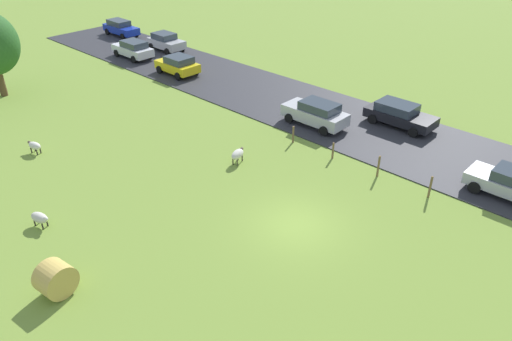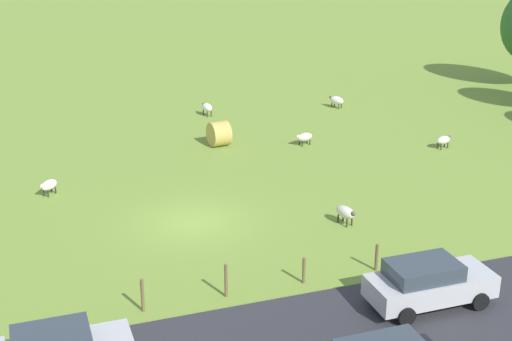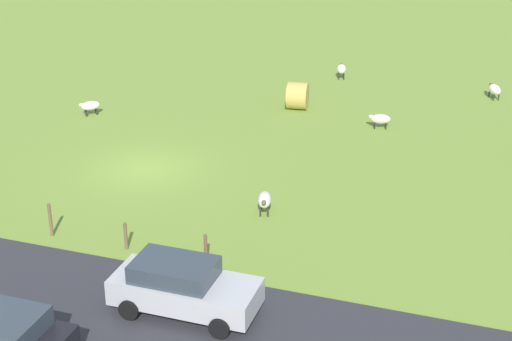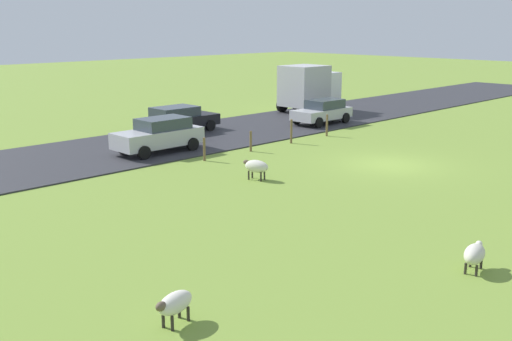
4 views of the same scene
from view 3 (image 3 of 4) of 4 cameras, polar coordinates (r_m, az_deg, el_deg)
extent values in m
plane|color=olive|center=(33.67, -8.22, 0.11)|extent=(160.00, 160.00, 0.00)
ellipsoid|color=white|center=(40.50, -12.17, 4.72)|extent=(1.02, 1.03, 0.48)
ellipsoid|color=silver|center=(40.36, -12.81, 4.76)|extent=(0.31, 0.31, 0.20)
cylinder|color=#2D2823|center=(40.43, -12.45, 4.15)|extent=(0.07, 0.07, 0.33)
cylinder|color=#2D2823|center=(40.67, -12.54, 4.26)|extent=(0.07, 0.07, 0.33)
cylinder|color=#2D2823|center=(40.54, -11.71, 4.27)|extent=(0.07, 0.07, 0.33)
cylinder|color=#2D2823|center=(40.78, -11.81, 4.38)|extent=(0.07, 0.07, 0.33)
ellipsoid|color=white|center=(45.98, 6.36, 7.48)|extent=(1.01, 0.74, 0.53)
ellipsoid|color=brown|center=(46.37, 6.35, 7.77)|extent=(0.30, 0.24, 0.20)
cylinder|color=#2D2823|center=(46.33, 6.14, 7.12)|extent=(0.07, 0.07, 0.37)
cylinder|color=#2D2823|center=(46.34, 6.51, 7.11)|extent=(0.07, 0.07, 0.37)
cylinder|color=#2D2823|center=(45.85, 6.16, 6.94)|extent=(0.07, 0.07, 0.37)
cylinder|color=#2D2823|center=(45.86, 6.53, 6.93)|extent=(0.07, 0.07, 0.37)
ellipsoid|color=beige|center=(38.29, 9.22, 3.79)|extent=(0.71, 1.07, 0.49)
ellipsoid|color=silver|center=(38.22, 8.53, 3.97)|extent=(0.24, 0.30, 0.20)
cylinder|color=#2D2823|center=(38.26, 8.80, 3.27)|extent=(0.07, 0.07, 0.29)
cylinder|color=#2D2823|center=(38.51, 8.78, 3.41)|extent=(0.07, 0.07, 0.29)
cylinder|color=#2D2823|center=(38.30, 9.60, 3.24)|extent=(0.07, 0.07, 0.29)
cylinder|color=#2D2823|center=(38.55, 9.58, 3.38)|extent=(0.07, 0.07, 0.29)
ellipsoid|color=white|center=(44.05, 17.27, 5.75)|extent=(1.17, 0.96, 0.53)
ellipsoid|color=brown|center=(44.43, 17.02, 6.10)|extent=(0.31, 0.28, 0.20)
cylinder|color=#2D2823|center=(44.33, 16.88, 5.42)|extent=(0.07, 0.07, 0.33)
cylinder|color=#2D2823|center=(44.46, 17.23, 5.42)|extent=(0.07, 0.07, 0.33)
cylinder|color=#2D2823|center=(43.85, 17.19, 5.18)|extent=(0.07, 0.07, 0.33)
cylinder|color=#2D2823|center=(43.98, 17.54, 5.19)|extent=(0.07, 0.07, 0.33)
ellipsoid|color=silver|center=(29.28, 0.64, -2.18)|extent=(1.15, 0.78, 0.52)
ellipsoid|color=brown|center=(28.78, 0.59, -2.41)|extent=(0.30, 0.24, 0.20)
cylinder|color=#2D2823|center=(29.19, 0.88, -3.10)|extent=(0.07, 0.07, 0.37)
cylinder|color=#2D2823|center=(29.20, 0.33, -3.09)|extent=(0.07, 0.07, 0.37)
cylinder|color=#2D2823|center=(29.71, 0.94, -2.60)|extent=(0.07, 0.07, 0.37)
cylinder|color=#2D2823|center=(29.72, 0.39, -2.58)|extent=(0.07, 0.07, 0.37)
cylinder|color=tan|center=(40.57, 3.10, 5.56)|extent=(1.53, 1.21, 1.41)
cylinder|color=brown|center=(28.59, -14.99, -3.56)|extent=(0.12, 0.12, 1.29)
cylinder|color=brown|center=(27.21, -9.63, -4.81)|extent=(0.12, 0.12, 1.03)
cylinder|color=brown|center=(26.03, -3.75, -5.83)|extent=(0.12, 0.12, 1.10)
cylinder|color=black|center=(22.81, -14.60, -11.89)|extent=(0.22, 0.64, 0.64)
cube|color=#B7B7BC|center=(23.45, -5.25, -8.89)|extent=(1.81, 4.44, 0.79)
cube|color=#333D47|center=(23.21, -6.07, -7.33)|extent=(1.60, 2.44, 0.56)
cylinder|color=black|center=(23.90, -1.12, -9.21)|extent=(0.22, 0.64, 0.64)
cylinder|color=black|center=(22.50, -2.72, -11.58)|extent=(0.22, 0.64, 0.64)
cylinder|color=black|center=(24.88, -7.45, -7.97)|extent=(0.22, 0.64, 0.64)
cylinder|color=black|center=(23.54, -9.38, -10.14)|extent=(0.22, 0.64, 0.64)
camera|label=1|loc=(48.87, -13.58, 23.63)|focal=33.37mm
camera|label=2|loc=(21.46, -76.04, 6.40)|focal=51.47mm
camera|label=4|loc=(43.36, 30.30, 11.15)|focal=41.87mm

